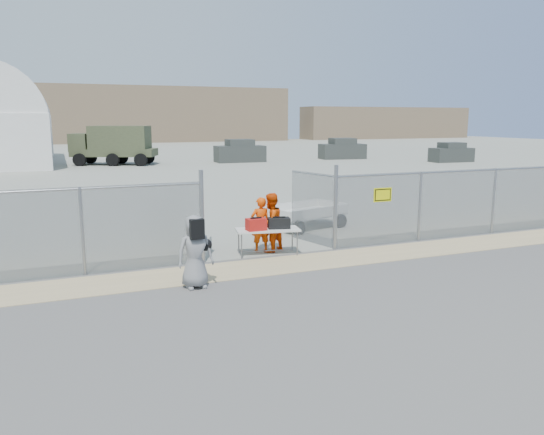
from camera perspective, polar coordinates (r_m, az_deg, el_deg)
name	(u,v)px	position (r m, az deg, el deg)	size (l,w,h in m)	color
ground	(302,275)	(13.25, 3.26, -6.16)	(160.00, 160.00, 0.00)	#504E4E
tarmac_inside	(118,159)	(53.87, -16.23, 6.11)	(160.00, 80.00, 0.01)	gray
dirt_strip	(286,264)	(14.12, 1.52, -5.06)	(44.00, 1.60, 0.01)	tan
distant_hills	(124,114)	(90.07, -15.60, 10.64)	(140.00, 6.00, 9.00)	#7F684F
chain_link_fence	(272,218)	(14.77, 0.00, 0.00)	(40.00, 0.20, 2.20)	gray
folding_table	(268,242)	(15.03, -0.47, -2.63)	(1.78, 0.74, 0.76)	silver
orange_bag	(256,224)	(14.73, -1.73, -0.74)	(0.53, 0.35, 0.33)	red
black_duffel	(279,223)	(15.00, 0.74, -0.60)	(0.62, 0.36, 0.30)	black
security_worker_left	(260,225)	(15.30, -1.26, -0.77)	(0.59, 0.38, 1.60)	#E74606
security_worker_right	(271,223)	(15.27, -0.15, -0.56)	(0.84, 0.65, 1.72)	#E74606
visitor	(195,252)	(12.16, -8.28, -3.66)	(0.82, 0.54, 1.69)	gray
utility_trailer	(305,216)	(18.78, 3.57, 0.21)	(3.62, 1.86, 0.88)	silver
military_truck	(114,145)	(46.45, -16.61, 7.43)	(6.77, 2.50, 3.23)	#434A2E
parked_vehicle_near	(240,151)	(47.53, -3.48, 7.15)	(4.35, 1.97, 1.97)	#383C38
parked_vehicle_mid	(342,149)	(51.73, 7.57, 7.34)	(4.28, 1.94, 1.94)	#383C38
parked_vehicle_far	(451,152)	(50.17, 18.74, 6.64)	(3.76, 1.70, 1.70)	#383C38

